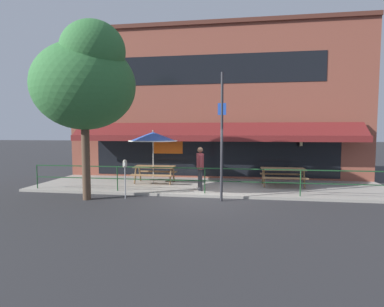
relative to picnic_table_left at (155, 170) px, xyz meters
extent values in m
plane|color=#2D2D30|center=(2.47, -2.21, -0.71)|extent=(120.00, 120.00, 0.00)
cube|color=#9E998E|center=(2.47, -0.21, -0.66)|extent=(15.00, 4.00, 0.10)
cube|color=brown|center=(2.47, 2.04, 3.07)|extent=(15.00, 0.50, 7.55)
cube|color=black|center=(2.47, 1.78, 4.73)|extent=(10.50, 0.02, 1.40)
cube|color=#522A21|center=(2.47, 1.98, 6.94)|extent=(15.00, 0.62, 0.20)
cube|color=black|center=(2.47, 1.78, 0.64)|extent=(12.00, 0.02, 2.30)
cube|color=orange|center=(0.22, 1.76, 0.94)|extent=(1.50, 0.02, 0.70)
cube|color=maroon|center=(2.47, 1.24, 1.79)|extent=(13.80, 0.92, 0.70)
cube|color=maroon|center=(2.47, 0.73, 1.39)|extent=(13.80, 0.08, 0.28)
cube|color=black|center=(6.60, 1.65, 1.32)|extent=(0.04, 0.28, 0.04)
cube|color=black|center=(6.60, 1.51, 1.14)|extent=(0.18, 0.18, 0.28)
cube|color=beige|center=(6.60, 1.51, 1.14)|extent=(0.13, 0.19, 0.20)
cylinder|color=#194723|center=(-4.43, -1.91, -0.13)|extent=(0.04, 0.04, 0.95)
cylinder|color=#194723|center=(-0.98, -1.91, -0.13)|extent=(0.04, 0.04, 0.95)
cylinder|color=#194723|center=(2.47, -1.91, -0.13)|extent=(0.04, 0.04, 0.95)
cylinder|color=#194723|center=(5.92, -1.91, -0.13)|extent=(0.04, 0.04, 0.95)
cube|color=#194723|center=(2.47, -1.91, 0.34)|extent=(13.80, 0.04, 0.04)
cube|color=#194723|center=(2.47, -1.91, -0.13)|extent=(13.80, 0.03, 0.03)
cube|color=#997047|center=(0.00, 0.00, 0.13)|extent=(1.80, 0.80, 0.05)
cube|color=#997047|center=(0.00, -0.58, -0.17)|extent=(1.80, 0.26, 0.04)
cube|color=#997047|center=(0.00, 0.58, -0.17)|extent=(1.80, 0.26, 0.04)
cylinder|color=brown|center=(0.80, -0.32, -0.24)|extent=(0.07, 0.30, 0.73)
cylinder|color=brown|center=(0.80, 0.32, -0.24)|extent=(0.07, 0.30, 0.73)
cylinder|color=brown|center=(-0.80, -0.32, -0.24)|extent=(0.07, 0.30, 0.73)
cylinder|color=brown|center=(-0.80, 0.32, -0.24)|extent=(0.07, 0.30, 0.73)
cube|color=#997047|center=(5.60, 0.01, 0.13)|extent=(1.80, 0.80, 0.05)
cube|color=#997047|center=(5.60, -0.57, -0.17)|extent=(1.80, 0.26, 0.04)
cube|color=#997047|center=(5.60, 0.59, -0.17)|extent=(1.80, 0.26, 0.04)
cylinder|color=brown|center=(6.40, -0.31, -0.24)|extent=(0.07, 0.30, 0.73)
cylinder|color=brown|center=(6.40, 0.33, -0.24)|extent=(0.07, 0.30, 0.73)
cylinder|color=brown|center=(4.80, -0.31, -0.24)|extent=(0.07, 0.30, 0.73)
cylinder|color=brown|center=(4.80, 0.33, -0.24)|extent=(0.07, 0.30, 0.73)
cylinder|color=#B7B2A8|center=(0.00, -0.22, 0.54)|extent=(0.04, 0.04, 2.30)
cone|color=#2D56B7|center=(0.00, -0.22, 1.49)|extent=(2.10, 2.10, 0.41)
cylinder|color=white|center=(0.00, -0.22, 1.30)|extent=(2.14, 2.14, 0.05)
sphere|color=#B7B2A8|center=(0.00, -0.22, 1.73)|extent=(0.07, 0.07, 0.07)
cylinder|color=#333338|center=(2.25, -1.46, -0.18)|extent=(0.15, 0.15, 0.86)
cylinder|color=#333338|center=(2.20, -1.27, -0.18)|extent=(0.15, 0.15, 0.86)
cube|color=maroon|center=(2.23, -1.37, 0.55)|extent=(0.33, 0.45, 0.60)
cylinder|color=maroon|center=(2.29, -1.62, 0.52)|extent=(0.10, 0.10, 0.54)
cylinder|color=maroon|center=(2.17, -1.11, 0.52)|extent=(0.10, 0.10, 0.54)
sphere|color=brown|center=(2.23, -1.37, 0.99)|extent=(0.22, 0.22, 0.22)
cylinder|color=gray|center=(-0.33, -2.77, -0.13)|extent=(0.04, 0.04, 1.15)
cylinder|color=gray|center=(-0.33, -2.77, 0.54)|extent=(0.15, 0.15, 0.20)
sphere|color=gray|center=(-0.33, -2.77, 0.64)|extent=(0.14, 0.14, 0.14)
cube|color=silver|center=(-0.33, -2.85, 0.55)|extent=(0.08, 0.01, 0.13)
cylinder|color=#2D2D33|center=(3.13, -2.66, 1.51)|extent=(0.09, 0.09, 4.43)
cube|color=blue|center=(3.13, -2.68, 2.48)|extent=(0.28, 0.02, 0.40)
cylinder|color=brown|center=(-1.63, -3.11, 0.72)|extent=(0.28, 0.28, 2.85)
ellipsoid|color=#337038|center=(-1.63, -3.11, 3.30)|extent=(3.59, 3.23, 3.05)
ellipsoid|color=#337038|center=(-1.10, -3.47, 4.38)|extent=(2.15, 1.97, 1.97)
camera|label=1|loc=(3.62, -12.98, 1.75)|focal=28.00mm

